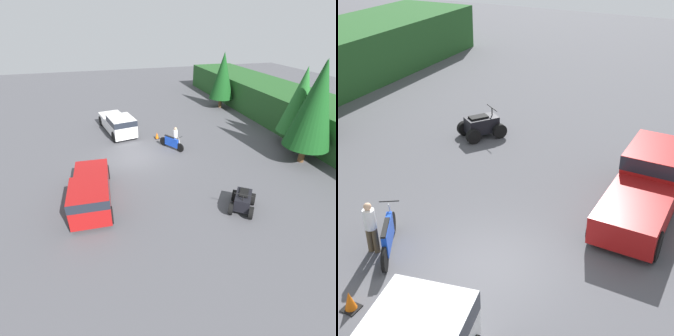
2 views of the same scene
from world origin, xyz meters
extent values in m
plane|color=#4C4C51|center=(0.00, 0.00, 0.00)|extent=(80.00, 80.00, 0.00)
cube|color=maroon|center=(6.09, -3.34, 1.02)|extent=(2.60, 2.09, 1.54)
cube|color=#1E232D|center=(6.09, -3.34, 1.52)|extent=(2.62, 2.11, 0.49)
cube|color=maroon|center=(3.31, -3.20, 0.69)|extent=(3.15, 2.12, 0.89)
cylinder|color=black|center=(6.80, -2.48, 0.45)|extent=(0.91, 0.32, 0.90)
cylinder|color=black|center=(2.41, -2.26, 0.45)|extent=(0.91, 0.32, 0.90)
cylinder|color=black|center=(2.32, -4.06, 0.45)|extent=(0.91, 0.32, 0.90)
cube|color=#1E232D|center=(-4.15, -0.40, 1.52)|extent=(2.89, 2.41, 0.49)
cylinder|color=black|center=(0.03, 3.50, 0.36)|extent=(0.66, 0.46, 0.71)
cylinder|color=black|center=(-1.48, 2.59, 0.36)|extent=(0.66, 0.46, 0.71)
cube|color=blue|center=(-0.72, 3.04, 0.58)|extent=(1.21, 0.82, 0.73)
cylinder|color=#B7B7BC|center=(-0.01, 3.47, 0.77)|extent=(0.29, 0.20, 0.81)
cylinder|color=black|center=(-0.01, 3.47, 1.19)|extent=(0.34, 0.53, 0.04)
cube|color=black|center=(-0.91, 2.93, 0.97)|extent=(0.90, 0.62, 0.06)
cylinder|color=black|center=(8.49, 4.52, 0.32)|extent=(0.65, 0.56, 0.65)
cylinder|color=black|center=(7.88, 3.70, 0.32)|extent=(0.65, 0.56, 0.65)
cylinder|color=black|center=(7.47, 5.28, 0.32)|extent=(0.65, 0.56, 0.65)
cylinder|color=black|center=(6.86, 4.46, 0.32)|extent=(0.65, 0.56, 0.65)
cube|color=black|center=(7.68, 4.49, 0.58)|extent=(1.61, 1.48, 0.68)
cylinder|color=black|center=(8.09, 4.18, 1.10)|extent=(0.07, 0.07, 0.35)
cylinder|color=black|center=(8.09, 4.18, 1.27)|extent=(0.60, 0.80, 0.04)
cube|color=black|center=(7.56, 4.58, 0.96)|extent=(0.93, 0.85, 0.08)
cylinder|color=brown|center=(-0.98, 3.52, 0.42)|extent=(0.21, 0.21, 0.83)
cylinder|color=brown|center=(-0.93, 3.33, 0.42)|extent=(0.21, 0.21, 0.83)
cylinder|color=white|center=(-0.95, 3.43, 1.14)|extent=(0.42, 0.42, 0.62)
sphere|color=tan|center=(-0.95, 3.43, 1.57)|extent=(0.27, 0.27, 0.23)
cube|color=black|center=(-3.05, 2.43, 0.01)|extent=(0.42, 0.42, 0.03)
cone|color=orange|center=(-3.05, 2.43, 0.28)|extent=(0.32, 0.32, 0.55)
camera|label=1|loc=(17.46, -2.55, 9.02)|focal=28.00mm
camera|label=2|loc=(-9.18, -4.90, 8.74)|focal=50.00mm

